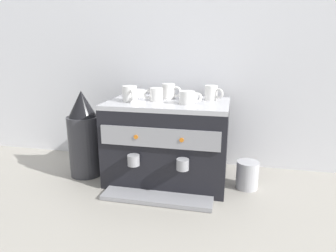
{
  "coord_description": "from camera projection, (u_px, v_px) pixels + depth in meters",
  "views": [
    {
      "loc": [
        0.32,
        -1.42,
        0.69
      ],
      "look_at": [
        0.0,
        0.0,
        0.29
      ],
      "focal_mm": 31.52,
      "sensor_mm": 36.0,
      "label": 1
    }
  ],
  "objects": [
    {
      "name": "ceramic_cup_0",
      "position": [
        130.0,
        94.0,
        1.46
      ],
      "size": [
        0.08,
        0.11,
        0.08
      ],
      "color": "white",
      "rests_on": "espresso_machine"
    },
    {
      "name": "ceramic_cup_3",
      "position": [
        169.0,
        91.0,
        1.54
      ],
      "size": [
        0.11,
        0.07,
        0.08
      ],
      "color": "white",
      "rests_on": "espresso_machine"
    },
    {
      "name": "ground_plane",
      "position": [
        168.0,
        178.0,
        1.59
      ],
      "size": [
        4.0,
        4.0,
        0.0
      ],
      "primitive_type": "plane",
      "color": "#9E998E"
    },
    {
      "name": "ceramic_cup_4",
      "position": [
        156.0,
        94.0,
        1.48
      ],
      "size": [
        0.1,
        0.07,
        0.07
      ],
      "color": "white",
      "rests_on": "espresso_machine"
    },
    {
      "name": "espresso_machine",
      "position": [
        168.0,
        142.0,
        1.53
      ],
      "size": [
        0.61,
        0.48,
        0.42
      ],
      "color": "black",
      "rests_on": "ground_plane"
    },
    {
      "name": "milk_pitcher",
      "position": [
        247.0,
        175.0,
        1.47
      ],
      "size": [
        0.11,
        0.11,
        0.14
      ],
      "primitive_type": "cylinder",
      "color": "#B7B7BC",
      "rests_on": "ground_plane"
    },
    {
      "name": "ceramic_bowl_1",
      "position": [
        137.0,
        93.0,
        1.61
      ],
      "size": [
        0.1,
        0.1,
        0.04
      ],
      "color": "white",
      "rests_on": "espresso_machine"
    },
    {
      "name": "ceramic_cup_1",
      "position": [
        212.0,
        93.0,
        1.5
      ],
      "size": [
        0.1,
        0.07,
        0.07
      ],
      "color": "white",
      "rests_on": "espresso_machine"
    },
    {
      "name": "tiled_backsplash_wall",
      "position": [
        179.0,
        76.0,
        1.72
      ],
      "size": [
        2.8,
        0.03,
        1.05
      ],
      "primitive_type": "cube",
      "color": "silver",
      "rests_on": "ground_plane"
    },
    {
      "name": "coffee_grinder",
      "position": [
        84.0,
        136.0,
        1.59
      ],
      "size": [
        0.17,
        0.17,
        0.47
      ],
      "color": "#333338",
      "rests_on": "ground_plane"
    },
    {
      "name": "ceramic_bowl_0",
      "position": [
        188.0,
        97.0,
        1.51
      ],
      "size": [
        0.1,
        0.1,
        0.04
      ],
      "color": "white",
      "rests_on": "espresso_machine"
    },
    {
      "name": "ceramic_cup_2",
      "position": [
        188.0,
        98.0,
        1.4
      ],
      "size": [
        0.11,
        0.08,
        0.06
      ],
      "color": "white",
      "rests_on": "espresso_machine"
    }
  ]
}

